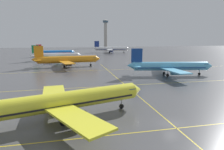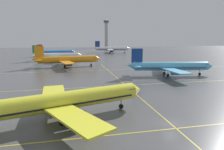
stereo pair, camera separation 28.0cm
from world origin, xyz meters
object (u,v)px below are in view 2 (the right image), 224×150
at_px(airliner_front_gate, 65,101).
at_px(airliner_distant_taxiway, 111,49).
at_px(airliner_far_right_stand, 55,52).
at_px(control_tower, 106,31).
at_px(airliner_third_row, 67,60).
at_px(airliner_far_left_stand, 56,56).
at_px(airliner_second_row, 170,66).

xyz_separation_m(airliner_front_gate, airliner_distant_taxiway, (43.85, 166.41, 0.32)).
height_order(airliner_far_right_stand, control_tower, control_tower).
xyz_separation_m(airliner_distant_taxiway, control_tower, (14.55, 109.30, 20.72)).
distance_m(airliner_front_gate, airliner_far_right_stand, 135.89).
height_order(airliner_third_row, airliner_far_left_stand, airliner_third_row).
height_order(airliner_second_row, control_tower, control_tower).
bearing_deg(airliner_second_row, airliner_front_gate, -138.07).
distance_m(airliner_front_gate, airliner_second_row, 56.52).
distance_m(airliner_front_gate, airliner_distant_taxiway, 172.09).
relative_size(airliner_third_row, airliner_far_right_stand, 1.14).
height_order(airliner_front_gate, airliner_distant_taxiway, airliner_distant_taxiway).
bearing_deg(airliner_far_right_stand, control_tower, 63.79).
xyz_separation_m(airliner_third_row, control_tower, (58.83, 203.14, 20.90)).
bearing_deg(airliner_third_row, airliner_front_gate, -89.66).
bearing_deg(airliner_far_right_stand, airliner_second_row, -61.66).
relative_size(airliner_far_right_stand, airliner_distant_taxiway, 0.85).
height_order(airliner_third_row, airliner_far_right_stand, airliner_third_row).
bearing_deg(airliner_second_row, airliner_far_right_stand, 118.34).
relative_size(airliner_front_gate, airliner_distant_taxiway, 0.92).
relative_size(airliner_third_row, airliner_distant_taxiway, 0.97).
xyz_separation_m(airliner_second_row, airliner_far_right_stand, (-52.69, 97.70, -0.43)).
bearing_deg(airliner_front_gate, airliner_far_left_stand, 94.46).
distance_m(airliner_second_row, airliner_far_right_stand, 111.00).
distance_m(airliner_second_row, airliner_third_row, 54.91).
distance_m(airliner_far_right_stand, control_tower, 157.77).
xyz_separation_m(airliner_front_gate, airliner_far_left_stand, (-7.94, 101.89, -0.13)).
bearing_deg(airliner_front_gate, airliner_third_row, 90.34).
distance_m(airliner_front_gate, control_tower, 282.61).
bearing_deg(airliner_far_right_stand, airliner_third_row, -80.78).
bearing_deg(airliner_front_gate, airliner_distant_taxiway, 75.24).
distance_m(airliner_second_row, airliner_distant_taxiway, 128.65).
distance_m(airliner_far_left_stand, control_tower, 187.25).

